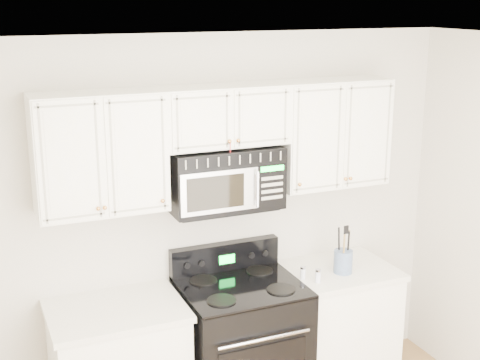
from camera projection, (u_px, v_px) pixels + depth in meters
room at (347, 330)px, 3.16m from camera, size 3.51×3.51×2.61m
base_cabinet_right at (332, 330)px, 4.97m from camera, size 0.86×0.65×0.92m
range at (241, 345)px, 4.65m from camera, size 0.81×0.73×1.13m
upper_cabinets at (223, 136)px, 4.40m from camera, size 2.44×0.37×0.75m
microwave at (224, 178)px, 4.44m from camera, size 0.75×0.43×0.42m
utensil_crock at (343, 261)px, 4.75m from camera, size 0.13×0.13×0.35m
shaker_salt at (318, 276)px, 4.59m from camera, size 0.04×0.04×0.10m
shaker_pepper at (303, 273)px, 4.65m from camera, size 0.04×0.04×0.09m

